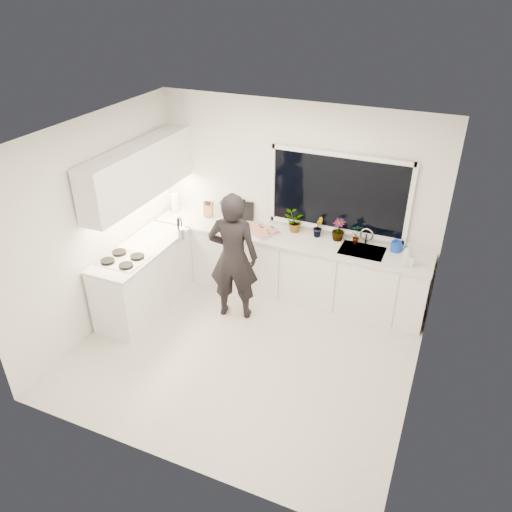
% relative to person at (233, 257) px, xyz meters
% --- Properties ---
extents(floor, '(4.00, 3.50, 0.02)m').
position_rel_person_xyz_m(floor, '(0.45, -0.66, -0.90)').
color(floor, beige).
rests_on(floor, ground).
extents(wall_back, '(4.00, 0.02, 2.70)m').
position_rel_person_xyz_m(wall_back, '(0.45, 1.10, 0.46)').
color(wall_back, white).
rests_on(wall_back, ground).
extents(wall_left, '(0.02, 3.50, 2.70)m').
position_rel_person_xyz_m(wall_left, '(-1.56, -0.66, 0.46)').
color(wall_left, white).
rests_on(wall_left, ground).
extents(wall_right, '(0.02, 3.50, 2.70)m').
position_rel_person_xyz_m(wall_right, '(2.46, -0.66, 0.46)').
color(wall_right, white).
rests_on(wall_right, ground).
extents(ceiling, '(4.00, 3.50, 0.02)m').
position_rel_person_xyz_m(ceiling, '(0.45, -0.66, 1.82)').
color(ceiling, white).
rests_on(ceiling, wall_back).
extents(window, '(1.80, 0.02, 1.00)m').
position_rel_person_xyz_m(window, '(1.05, 1.06, 0.66)').
color(window, black).
rests_on(window, wall_back).
extents(base_cabinets_back, '(3.92, 0.58, 0.88)m').
position_rel_person_xyz_m(base_cabinets_back, '(0.45, 0.79, -0.45)').
color(base_cabinets_back, white).
rests_on(base_cabinets_back, floor).
extents(base_cabinets_left, '(0.58, 1.60, 0.88)m').
position_rel_person_xyz_m(base_cabinets_left, '(-1.22, -0.31, -0.45)').
color(base_cabinets_left, white).
rests_on(base_cabinets_left, floor).
extents(countertop_back, '(3.94, 0.62, 0.04)m').
position_rel_person_xyz_m(countertop_back, '(0.45, 0.78, 0.01)').
color(countertop_back, silver).
rests_on(countertop_back, base_cabinets_back).
extents(countertop_left, '(0.62, 1.60, 0.04)m').
position_rel_person_xyz_m(countertop_left, '(-1.22, -0.31, 0.01)').
color(countertop_left, silver).
rests_on(countertop_left, base_cabinets_left).
extents(upper_cabinets, '(0.34, 2.10, 0.70)m').
position_rel_person_xyz_m(upper_cabinets, '(-1.34, 0.04, 0.96)').
color(upper_cabinets, white).
rests_on(upper_cabinets, wall_left).
extents(sink, '(0.58, 0.42, 0.14)m').
position_rel_person_xyz_m(sink, '(1.50, 0.79, -0.02)').
color(sink, silver).
rests_on(sink, countertop_back).
extents(faucet, '(0.03, 0.03, 0.22)m').
position_rel_person_xyz_m(faucet, '(1.50, 0.99, 0.14)').
color(faucet, silver).
rests_on(faucet, countertop_back).
extents(stovetop, '(0.56, 0.48, 0.03)m').
position_rel_person_xyz_m(stovetop, '(-1.24, -0.66, 0.04)').
color(stovetop, black).
rests_on(stovetop, countertop_left).
extents(person, '(0.73, 0.57, 1.79)m').
position_rel_person_xyz_m(person, '(0.00, 0.00, 0.00)').
color(person, black).
rests_on(person, floor).
extents(pizza_tray, '(0.60, 0.53, 0.03)m').
position_rel_person_xyz_m(pizza_tray, '(0.04, 0.76, 0.04)').
color(pizza_tray, silver).
rests_on(pizza_tray, countertop_back).
extents(pizza, '(0.54, 0.48, 0.01)m').
position_rel_person_xyz_m(pizza, '(0.04, 0.76, 0.06)').
color(pizza, '#AC2A17').
rests_on(pizza, pizza_tray).
extents(watering_can, '(0.17, 0.17, 0.13)m').
position_rel_person_xyz_m(watering_can, '(1.90, 0.95, 0.09)').
color(watering_can, blue).
rests_on(watering_can, countertop_back).
extents(paper_towel_roll, '(0.14, 0.14, 0.26)m').
position_rel_person_xyz_m(paper_towel_roll, '(-1.40, 0.89, 0.16)').
color(paper_towel_roll, white).
rests_on(paper_towel_roll, countertop_back).
extents(knife_block, '(0.15, 0.13, 0.22)m').
position_rel_person_xyz_m(knife_block, '(-0.85, 0.93, 0.14)').
color(knife_block, olive).
rests_on(knife_block, countertop_back).
extents(utensil_crock, '(0.16, 0.16, 0.16)m').
position_rel_person_xyz_m(utensil_crock, '(-0.86, 0.14, 0.11)').
color(utensil_crock, silver).
rests_on(utensil_crock, countertop_left).
extents(picture_frame_large, '(0.22, 0.07, 0.28)m').
position_rel_person_xyz_m(picture_frame_large, '(-0.28, 1.03, 0.17)').
color(picture_frame_large, black).
rests_on(picture_frame_large, countertop_back).
extents(picture_frame_small, '(0.25, 0.08, 0.30)m').
position_rel_person_xyz_m(picture_frame_small, '(-0.43, 1.03, 0.18)').
color(picture_frame_small, black).
rests_on(picture_frame_small, countertop_back).
extents(herb_plants, '(1.14, 0.31, 0.31)m').
position_rel_person_xyz_m(herb_plants, '(0.79, 0.95, 0.18)').
color(herb_plants, '#26662D').
rests_on(herb_plants, countertop_back).
extents(soap_bottles, '(0.16, 0.12, 0.30)m').
position_rel_person_xyz_m(soap_bottles, '(2.10, 0.64, 0.16)').
color(soap_bottles, '#D8BF66').
rests_on(soap_bottles, countertop_back).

